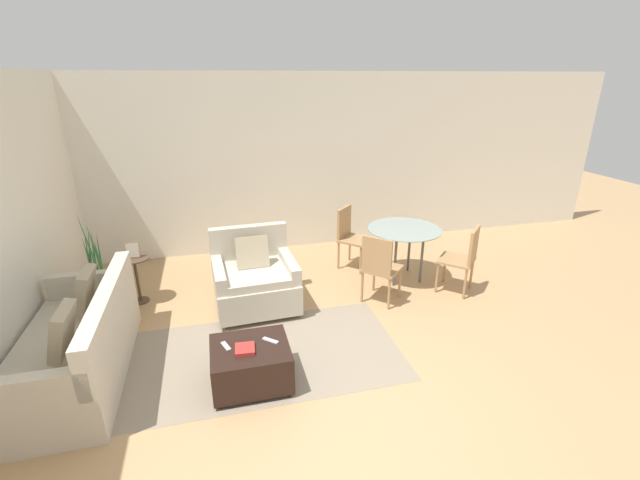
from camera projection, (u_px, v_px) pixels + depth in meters
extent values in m
plane|color=tan|center=(339.00, 404.00, 3.73)|extent=(20.00, 20.00, 0.00)
cube|color=white|center=(270.00, 165.00, 6.67)|extent=(12.00, 0.06, 2.75)
cube|color=white|center=(1.00, 227.00, 3.94)|extent=(0.06, 12.00, 2.75)
cube|color=gray|center=(258.00, 356.00, 4.37)|extent=(2.90, 1.52, 0.00)
cube|color=beige|center=(264.00, 388.00, 3.91)|extent=(2.84, 0.05, 0.00)
cube|color=beige|center=(261.00, 371.00, 4.14)|extent=(2.84, 0.05, 0.00)
cube|color=beige|center=(258.00, 356.00, 4.37)|extent=(2.84, 0.05, 0.00)
cube|color=beige|center=(255.00, 342.00, 4.60)|extent=(2.84, 0.05, 0.00)
cube|color=beige|center=(253.00, 329.00, 4.83)|extent=(2.84, 0.05, 0.00)
cube|color=beige|center=(74.00, 358.00, 4.00)|extent=(0.89, 1.90, 0.42)
cube|color=beige|center=(109.00, 312.00, 3.93)|extent=(0.14, 1.90, 0.45)
cube|color=beige|center=(89.00, 284.00, 4.68)|extent=(0.82, 0.12, 0.26)
cube|color=beige|center=(30.00, 392.00, 3.08)|extent=(0.82, 0.12, 0.26)
cube|color=tan|center=(85.00, 289.00, 4.23)|extent=(0.19, 0.40, 0.41)
cube|color=tan|center=(62.00, 331.00, 3.55)|extent=(0.19, 0.40, 0.41)
cube|color=beige|center=(256.00, 290.00, 5.21)|extent=(1.00, 0.95, 0.36)
cube|color=beige|center=(255.00, 274.00, 5.10)|extent=(0.76, 0.82, 0.10)
cube|color=beige|center=(249.00, 245.00, 5.40)|extent=(0.96, 0.17, 0.52)
cube|color=beige|center=(219.00, 273.00, 4.99)|extent=(0.16, 0.84, 0.20)
cube|color=beige|center=(289.00, 265.00, 5.23)|extent=(0.16, 0.84, 0.20)
cylinder|color=brown|center=(227.00, 326.00, 4.84)|extent=(0.05, 0.05, 0.06)
cylinder|color=brown|center=(295.00, 315.00, 5.06)|extent=(0.05, 0.05, 0.06)
cylinder|color=brown|center=(221.00, 296.00, 5.51)|extent=(0.05, 0.05, 0.06)
cylinder|color=brown|center=(282.00, 287.00, 5.73)|extent=(0.05, 0.05, 0.06)
cube|color=tan|center=(252.00, 252.00, 5.15)|extent=(0.39, 0.23, 0.40)
cube|color=black|center=(251.00, 363.00, 3.91)|extent=(0.70, 0.60, 0.36)
cylinder|color=black|center=(220.00, 406.00, 3.68)|extent=(0.04, 0.04, 0.04)
cylinder|color=black|center=(289.00, 394.00, 3.82)|extent=(0.04, 0.04, 0.04)
cylinder|color=black|center=(218.00, 370.00, 4.14)|extent=(0.04, 0.04, 0.04)
cylinder|color=black|center=(280.00, 360.00, 4.28)|extent=(0.04, 0.04, 0.04)
cube|color=#B72D28|center=(245.00, 349.00, 3.78)|extent=(0.19, 0.19, 0.03)
cube|color=#B7B7BC|center=(270.00, 340.00, 3.93)|extent=(0.15, 0.14, 0.01)
cube|color=#B7B7BC|center=(226.00, 346.00, 3.85)|extent=(0.09, 0.15, 0.01)
cylinder|color=brown|center=(102.00, 297.00, 5.26)|extent=(0.33, 0.33, 0.27)
cylinder|color=black|center=(100.00, 288.00, 5.21)|extent=(0.31, 0.31, 0.02)
cone|color=#387A42|center=(100.00, 262.00, 5.10)|extent=(0.06, 0.14, 0.67)
cone|color=#387A42|center=(101.00, 259.00, 5.14)|extent=(0.07, 0.07, 0.69)
cone|color=#387A42|center=(95.00, 258.00, 5.12)|extent=(0.08, 0.05, 0.74)
cone|color=#387A42|center=(90.00, 258.00, 5.12)|extent=(0.11, 0.11, 0.74)
cone|color=#387A42|center=(89.00, 261.00, 5.07)|extent=(0.05, 0.10, 0.72)
cone|color=#387A42|center=(90.00, 264.00, 5.03)|extent=(0.12, 0.10, 0.67)
cone|color=#387A42|center=(91.00, 252.00, 4.96)|extent=(0.19, 0.05, 0.99)
cone|color=#387A42|center=(97.00, 256.00, 5.02)|extent=(0.13, 0.13, 0.86)
cylinder|color=#4C3828|center=(134.00, 258.00, 5.22)|extent=(0.38, 0.38, 0.02)
cylinder|color=#4C3828|center=(137.00, 280.00, 5.32)|extent=(0.04, 0.04, 0.57)
cylinder|color=#4C3828|center=(141.00, 301.00, 5.43)|extent=(0.21, 0.21, 0.02)
cube|color=#8C6647|center=(132.00, 250.00, 5.18)|extent=(0.17, 0.05, 0.20)
cube|color=#B2A893|center=(132.00, 250.00, 5.17)|extent=(0.15, 0.04, 0.17)
cube|color=#8C6647|center=(133.00, 253.00, 5.22)|extent=(0.02, 0.04, 0.09)
cylinder|color=#8C9E99|center=(404.00, 229.00, 5.81)|extent=(1.00, 1.00, 0.01)
cylinder|color=#59595B|center=(395.00, 261.00, 5.72)|extent=(0.04, 0.04, 0.73)
cylinder|color=#59595B|center=(422.00, 258.00, 5.81)|extent=(0.04, 0.04, 0.73)
cylinder|color=#59595B|center=(384.00, 250.00, 6.07)|extent=(0.04, 0.04, 0.73)
cylinder|color=#59595B|center=(409.00, 248.00, 6.16)|extent=(0.04, 0.04, 0.73)
cube|color=tan|center=(382.00, 268.00, 5.33)|extent=(0.59, 0.59, 0.03)
cube|color=tan|center=(377.00, 256.00, 5.09)|extent=(0.29, 0.29, 0.45)
cylinder|color=tan|center=(400.00, 282.00, 5.46)|extent=(0.03, 0.03, 0.42)
cylinder|color=tan|center=(374.00, 276.00, 5.64)|extent=(0.03, 0.03, 0.42)
cylinder|color=tan|center=(389.00, 294.00, 5.18)|extent=(0.03, 0.03, 0.42)
cylinder|color=tan|center=(362.00, 287.00, 5.35)|extent=(0.03, 0.03, 0.42)
cube|color=tan|center=(456.00, 260.00, 5.56)|extent=(0.59, 0.59, 0.03)
cube|color=tan|center=(474.00, 246.00, 5.39)|extent=(0.29, 0.29, 0.45)
cylinder|color=tan|center=(445.00, 268.00, 5.87)|extent=(0.03, 0.03, 0.42)
cylinder|color=tan|center=(437.00, 278.00, 5.59)|extent=(0.03, 0.03, 0.42)
cylinder|color=tan|center=(471.00, 274.00, 5.70)|extent=(0.03, 0.03, 0.42)
cylinder|color=tan|center=(465.00, 284.00, 5.41)|extent=(0.03, 0.03, 0.42)
cube|color=tan|center=(355.00, 240.00, 6.26)|extent=(0.59, 0.59, 0.03)
cube|color=tan|center=(344.00, 222.00, 6.27)|extent=(0.29, 0.29, 0.45)
cylinder|color=tan|center=(361.00, 260.00, 6.11)|extent=(0.03, 0.03, 0.42)
cylinder|color=tan|center=(371.00, 252.00, 6.40)|extent=(0.03, 0.03, 0.42)
cylinder|color=tan|center=(338.00, 255.00, 6.28)|extent=(0.03, 0.03, 0.42)
cylinder|color=tan|center=(350.00, 248.00, 6.57)|extent=(0.03, 0.03, 0.42)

